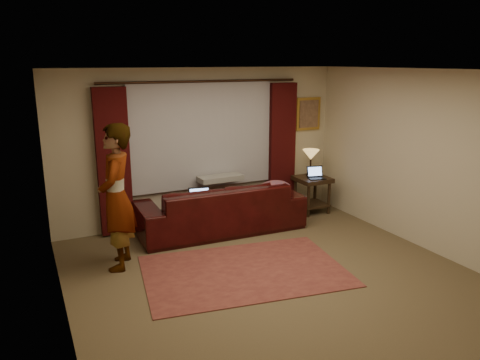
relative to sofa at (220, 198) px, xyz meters
name	(u,v)px	position (x,y,z in m)	size (l,w,h in m)	color
floor	(273,277)	(-0.06, -1.87, -0.54)	(5.00, 5.00, 0.01)	brown
ceiling	(277,70)	(-0.06, -1.87, 2.06)	(5.00, 5.00, 0.02)	silver
wall_back	(202,146)	(-0.06, 0.63, 0.76)	(5.00, 0.02, 2.60)	#BCB194
wall_front	(438,253)	(-0.06, -4.37, 0.76)	(5.00, 0.02, 2.60)	#BCB194
wall_left	(57,206)	(-2.56, -1.87, 0.76)	(0.02, 5.00, 2.60)	#BCB194
wall_right	(425,161)	(2.44, -1.87, 0.76)	(0.02, 5.00, 2.60)	#BCB194
sheer_curtain	(203,135)	(-0.06, 0.57, 0.96)	(2.50, 0.05, 1.80)	#A2A2AA
drape_left	(113,162)	(-1.56, 0.52, 0.64)	(0.50, 0.14, 2.30)	#330809
drape_right	(282,147)	(1.44, 0.52, 0.64)	(0.50, 0.14, 2.30)	#330809
curtain_rod	(203,81)	(-0.06, 0.52, 1.84)	(0.04, 0.04, 3.40)	black
picture_frame	(308,114)	(2.04, 0.60, 1.21)	(0.50, 0.04, 0.60)	#BC9039
sofa	(220,198)	(0.00, 0.00, 0.00)	(2.68, 1.16, 1.08)	black
throw_blanket	(220,162)	(0.15, 0.33, 0.53)	(0.75, 0.30, 0.09)	gray
clothing_pile	(275,188)	(0.90, -0.21, 0.12)	(0.55, 0.43, 0.23)	brown
laptop_sofa	(201,197)	(-0.41, -0.20, 0.12)	(0.33, 0.37, 0.24)	black
area_rug	(244,271)	(-0.32, -1.57, -0.53)	(2.61, 1.74, 0.01)	brown
end_table	(312,195)	(1.89, 0.15, -0.21)	(0.57, 0.57, 0.66)	black
tiffany_lamp	(311,163)	(1.90, 0.25, 0.36)	(0.30, 0.30, 0.49)	olive
laptop_table	(317,173)	(1.89, 0.02, 0.22)	(0.29, 0.32, 0.21)	black
person	(117,197)	(-1.76, -0.70, 0.43)	(0.57, 0.57, 1.94)	gray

